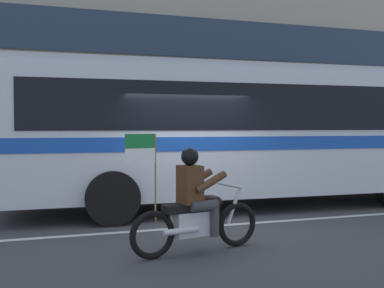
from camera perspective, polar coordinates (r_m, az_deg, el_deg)
ground_plane at (r=9.27m, az=-0.31°, el=-9.49°), size 60.00×60.00×0.00m
sidewalk_curb at (r=14.14m, az=-6.54°, el=-5.13°), size 28.00×3.80×0.15m
lane_center_stripe at (r=8.71m, az=0.89°, el=-10.22°), size 26.60×0.14×0.01m
transit_bus at (r=10.91m, az=7.68°, el=2.22°), size 11.31×2.89×3.22m
motorcycle_with_rider at (r=6.87m, az=0.44°, el=-7.95°), size 2.16×0.76×1.78m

